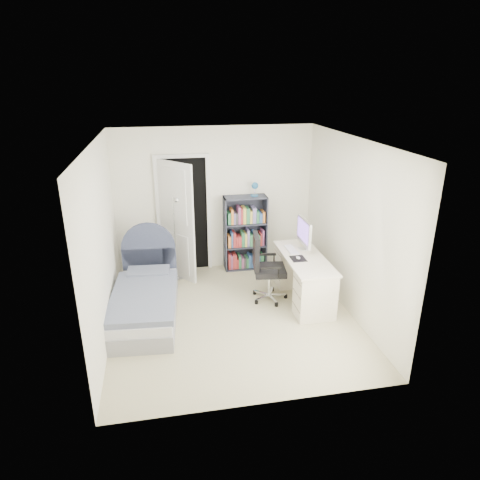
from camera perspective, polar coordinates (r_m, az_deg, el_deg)
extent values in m
cube|color=tan|center=(6.30, -0.90, -10.33)|extent=(3.40, 3.60, 0.05)
cube|color=white|center=(5.43, -1.06, 13.33)|extent=(3.40, 3.60, 0.05)
cube|color=white|center=(7.46, -3.37, 5.41)|extent=(3.40, 0.05, 2.50)
cube|color=white|center=(4.11, 3.41, -8.13)|extent=(3.40, 0.05, 2.50)
cube|color=white|center=(5.73, -18.24, -0.54)|extent=(0.05, 3.60, 2.50)
cube|color=white|center=(6.25, 14.82, 1.61)|extent=(0.05, 3.60, 2.50)
cube|color=black|center=(7.45, -7.50, 3.25)|extent=(0.80, 0.01, 2.00)
cube|color=white|center=(7.42, -10.80, 2.98)|extent=(0.06, 0.06, 2.00)
cube|color=white|center=(7.46, -4.19, 3.40)|extent=(0.06, 0.06, 2.00)
cube|color=white|center=(7.19, -7.88, 11.04)|extent=(0.92, 0.06, 0.06)
cube|color=white|center=(7.13, -8.47, 2.39)|extent=(0.55, 0.64, 2.00)
cube|color=gray|center=(6.33, -12.44, -9.25)|extent=(0.98, 1.84, 0.23)
cube|color=silver|center=(6.24, -12.56, -7.83)|extent=(0.96, 1.80, 0.14)
cube|color=slate|center=(6.11, -12.72, -7.35)|extent=(0.99, 1.58, 0.09)
cube|color=slate|center=(6.75, -12.12, -4.29)|extent=(0.66, 0.40, 0.11)
cube|color=#3A405A|center=(7.04, -11.88, -3.77)|extent=(0.85, 0.12, 0.71)
cylinder|color=#3A405A|center=(6.90, -12.10, -1.08)|extent=(0.85, 0.12, 0.85)
cylinder|color=#D3AE82|center=(7.14, -12.10, -4.60)|extent=(0.03, 0.03, 0.44)
cylinder|color=#D3AE82|center=(7.40, -12.07, -3.63)|extent=(0.03, 0.03, 0.44)
cylinder|color=#D3AE82|center=(7.13, -9.72, -4.45)|extent=(0.03, 0.03, 0.44)
cylinder|color=#D3AE82|center=(7.40, -9.78, -3.48)|extent=(0.03, 0.03, 0.44)
cube|color=#D3AE82|center=(7.18, -11.03, -2.53)|extent=(0.36, 0.36, 0.03)
cube|color=#D3AE82|center=(7.29, -10.88, -4.50)|extent=(0.32, 0.32, 0.02)
cube|color=#B24C33|center=(7.17, -11.40, -2.33)|extent=(0.14, 0.20, 0.03)
cube|color=#3F598C|center=(7.16, -11.42, -2.11)|extent=(0.13, 0.19, 0.03)
cube|color=#D8CC7F|center=(7.15, -11.44, -1.89)|extent=(0.12, 0.18, 0.03)
cylinder|color=silver|center=(7.45, -8.34, -5.00)|extent=(0.21, 0.21, 0.02)
cylinder|color=silver|center=(7.17, -8.63, 0.11)|extent=(0.02, 0.02, 1.42)
sphere|color=silver|center=(6.93, -8.41, 5.28)|extent=(0.08, 0.08, 0.08)
cube|color=#343847|center=(7.48, -2.03, 0.77)|extent=(0.02, 0.32, 1.33)
cube|color=#343847|center=(7.62, 3.36, 1.12)|extent=(0.02, 0.32, 1.33)
cube|color=#343847|center=(7.34, 0.71, 5.74)|extent=(0.74, 0.32, 0.02)
cube|color=#343847|center=(7.79, 0.67, -3.57)|extent=(0.74, 0.32, 0.02)
cube|color=#343847|center=(7.68, 0.46, 1.34)|extent=(0.74, 0.01, 1.33)
cube|color=#343847|center=(7.63, 0.68, -0.74)|extent=(0.70, 0.30, 0.02)
cube|color=#343847|center=(7.48, 0.69, 2.28)|extent=(0.70, 0.30, 0.02)
cylinder|color=#236298|center=(7.37, 1.93, 5.95)|extent=(0.13, 0.13, 0.02)
cylinder|color=silver|center=(7.35, 1.94, 6.59)|extent=(0.02, 0.02, 0.17)
sphere|color=#236298|center=(7.30, 2.00, 7.26)|extent=(0.12, 0.12, 0.12)
cube|color=#B23333|center=(7.66, -1.51, -2.69)|extent=(0.04, 0.22, 0.28)
cube|color=#994C7F|center=(7.67, -1.20, -2.80)|extent=(0.03, 0.22, 0.25)
cube|color=#B23333|center=(7.68, -0.80, -2.71)|extent=(0.06, 0.22, 0.26)
cube|color=#B23333|center=(7.70, -0.42, -2.97)|extent=(0.03, 0.22, 0.18)
cube|color=#337F4C|center=(7.70, -0.12, -2.76)|extent=(0.04, 0.22, 0.23)
cube|color=#994C7F|center=(7.71, 0.24, -2.88)|extent=(0.04, 0.22, 0.19)
cube|color=#3F3F3F|center=(7.72, 0.56, -2.87)|extent=(0.03, 0.22, 0.19)
cube|color=#337F4C|center=(7.73, 0.87, -2.84)|extent=(0.04, 0.22, 0.19)
cube|color=#335999|center=(7.73, 1.20, -2.65)|extent=(0.04, 0.22, 0.24)
cube|color=#335999|center=(7.75, 1.59, -2.72)|extent=(0.06, 0.22, 0.21)
cube|color=#D8BF4C|center=(7.75, 2.00, -2.58)|extent=(0.05, 0.22, 0.24)
cube|color=#335999|center=(7.76, 2.38, -2.58)|extent=(0.05, 0.22, 0.23)
cube|color=#337F4C|center=(7.78, 2.81, -2.55)|extent=(0.06, 0.22, 0.23)
cube|color=orange|center=(7.52, -1.50, -0.08)|extent=(0.05, 0.22, 0.20)
cube|color=#335999|center=(7.51, -1.16, 0.20)|extent=(0.03, 0.22, 0.28)
cube|color=#B23333|center=(7.52, -0.84, 0.18)|extent=(0.04, 0.22, 0.26)
cube|color=#B23333|center=(7.54, -0.50, -0.06)|extent=(0.04, 0.22, 0.19)
cube|color=#B23333|center=(7.55, -0.12, -0.04)|extent=(0.05, 0.22, 0.19)
cube|color=#337F4C|center=(7.55, 0.30, 0.21)|extent=(0.05, 0.22, 0.25)
cube|color=#D8BF4C|center=(7.56, 0.66, 0.18)|extent=(0.04, 0.22, 0.24)
cube|color=#7F72B2|center=(7.56, 0.99, 0.42)|extent=(0.04, 0.22, 0.30)
cube|color=#337F4C|center=(7.58, 1.39, 0.13)|extent=(0.06, 0.22, 0.21)
cube|color=#335999|center=(7.59, 1.84, 0.29)|extent=(0.05, 0.22, 0.25)
cube|color=#337F4C|center=(7.61, 2.30, 0.10)|extent=(0.06, 0.22, 0.18)
cube|color=#B23333|center=(7.62, 2.70, 0.27)|extent=(0.03, 0.22, 0.22)
cube|color=#994C7F|center=(7.61, 2.97, 0.49)|extent=(0.03, 0.22, 0.28)
cube|color=#337F4C|center=(7.37, -1.53, 2.98)|extent=(0.05, 0.22, 0.20)
cube|color=orange|center=(7.37, -1.14, 3.24)|extent=(0.04, 0.22, 0.26)
cube|color=#7F72B2|center=(7.39, -0.83, 3.02)|extent=(0.03, 0.22, 0.20)
cube|color=#3F3F3F|center=(7.40, -0.53, 3.01)|extent=(0.04, 0.22, 0.19)
cube|color=#994C7F|center=(7.39, -0.19, 3.42)|extent=(0.04, 0.22, 0.30)
cube|color=#B23333|center=(7.40, 0.13, 3.34)|extent=(0.03, 0.22, 0.27)
cube|color=#D8BF4C|center=(7.41, 0.49, 3.41)|extent=(0.05, 0.22, 0.28)
cube|color=#337F4C|center=(7.42, 0.94, 3.38)|extent=(0.06, 0.22, 0.27)
cube|color=#D8BF4C|center=(7.44, 1.35, 3.23)|extent=(0.04, 0.22, 0.22)
cube|color=#7F72B2|center=(7.44, 1.78, 3.44)|extent=(0.06, 0.22, 0.27)
cube|color=#337F4C|center=(7.46, 2.24, 3.22)|extent=(0.05, 0.22, 0.20)
cube|color=#335999|center=(7.48, 2.65, 3.12)|extent=(0.05, 0.22, 0.17)
cube|color=orange|center=(7.49, 3.04, 3.22)|extent=(0.04, 0.22, 0.19)
cube|color=#F1E6CA|center=(6.50, 8.59, -2.36)|extent=(0.59, 1.47, 0.03)
cube|color=#F1E6CA|center=(6.21, 9.96, -7.25)|extent=(0.54, 0.39, 0.68)
cube|color=#F1E6CA|center=(7.09, 7.09, -3.39)|extent=(0.54, 0.39, 0.68)
cube|color=silver|center=(6.77, 8.59, -1.17)|extent=(0.16, 0.16, 0.01)
cube|color=silver|center=(6.74, 8.88, -0.28)|extent=(0.03, 0.06, 0.22)
cube|color=silver|center=(6.67, 8.56, 1.10)|extent=(0.04, 0.55, 0.39)
cube|color=#8154CD|center=(6.65, 8.37, 1.25)|extent=(0.00, 0.49, 0.31)
cube|color=white|center=(6.71, 6.85, -1.29)|extent=(0.13, 0.39, 0.02)
cube|color=black|center=(6.41, 7.75, -2.48)|extent=(0.22, 0.25, 0.00)
ellipsoid|color=white|center=(6.41, 7.76, -2.35)|extent=(0.06, 0.10, 0.03)
cube|color=silver|center=(6.75, 5.01, -7.29)|extent=(0.27, 0.07, 0.02)
cylinder|color=black|center=(6.79, 6.11, -7.47)|extent=(0.06, 0.06, 0.06)
cube|color=silver|center=(6.85, 4.11, -6.83)|extent=(0.15, 0.26, 0.02)
cylinder|color=black|center=(6.98, 4.30, -6.55)|extent=(0.06, 0.06, 0.06)
cube|color=silver|center=(6.79, 2.92, -7.06)|extent=(0.22, 0.21, 0.02)
cylinder|color=black|center=(6.86, 1.96, -7.00)|extent=(0.06, 0.06, 0.06)
cube|color=silver|center=(6.66, 3.06, -7.68)|extent=(0.26, 0.16, 0.02)
cylinder|color=black|center=(6.59, 2.21, -8.26)|extent=(0.06, 0.06, 0.06)
cube|color=silver|center=(6.63, 4.38, -7.83)|extent=(0.09, 0.27, 0.02)
cylinder|color=black|center=(6.54, 4.87, -8.57)|extent=(0.06, 0.06, 0.06)
cylinder|color=silver|center=(6.64, 3.94, -5.79)|extent=(0.05, 0.05, 0.41)
cube|color=black|center=(6.54, 3.99, -4.04)|extent=(0.52, 0.52, 0.09)
cube|color=black|center=(6.40, 2.16, -1.57)|extent=(0.12, 0.43, 0.53)
cube|color=black|center=(6.25, 4.13, -3.73)|extent=(0.29, 0.08, 0.03)
cube|color=black|center=(6.71, 3.59, -1.93)|extent=(0.29, 0.08, 0.03)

